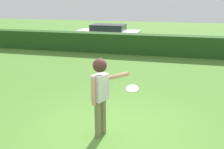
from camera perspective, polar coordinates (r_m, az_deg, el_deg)
ground_plane at (r=6.53m, az=-0.47°, el=-11.77°), size 60.00×60.00×0.00m
person at (r=5.98m, az=-2.40°, el=-2.96°), size 0.81×0.54×1.77m
frisbee at (r=5.87m, az=4.20°, el=-2.93°), size 0.27×0.26×0.10m
hedge_row at (r=15.17m, az=8.99°, el=6.09°), size 23.88×0.90×1.07m
parked_car_white at (r=18.91m, az=-0.75°, el=8.61°), size 4.20×1.80×1.25m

